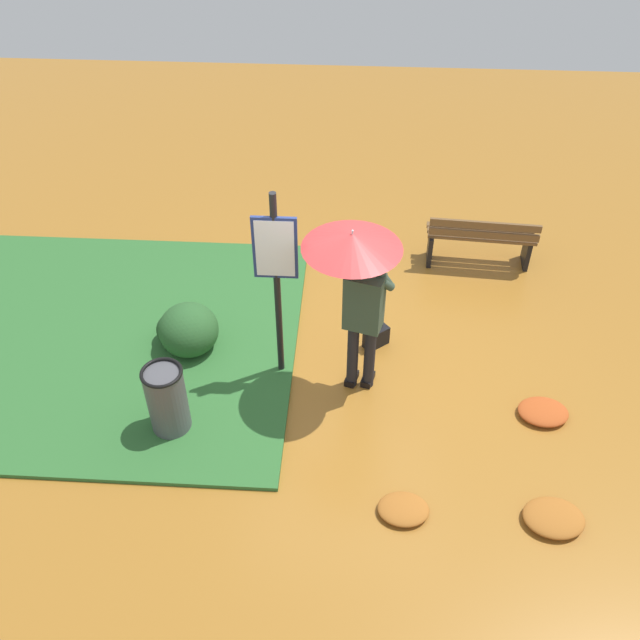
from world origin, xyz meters
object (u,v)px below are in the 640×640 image
object	(u,v)px
handbag	(376,337)
trash_bin	(167,400)
info_sign_post	(276,269)
person_with_umbrella	(357,272)
park_bench	(480,239)

from	to	relation	value
handbag	trash_bin	xyz separation A→B (m)	(2.10, 1.39, 0.29)
info_sign_post	person_with_umbrella	bearing A→B (deg)	169.32
info_sign_post	park_bench	bearing A→B (deg)	-137.90
person_with_umbrella	park_bench	distance (m)	3.06
park_bench	info_sign_post	bearing A→B (deg)	42.10
info_sign_post	handbag	world-z (taller)	info_sign_post
person_with_umbrella	handbag	xyz separation A→B (m)	(-0.26, -0.65, -1.42)
info_sign_post	trash_bin	bearing A→B (deg)	40.36
info_sign_post	handbag	size ratio (longest dim) A/B	6.22
info_sign_post	trash_bin	xyz separation A→B (m)	(1.04, 0.89, -1.03)
info_sign_post	trash_bin	distance (m)	1.71
person_with_umbrella	trash_bin	size ratio (longest dim) A/B	2.45
person_with_umbrella	trash_bin	world-z (taller)	person_with_umbrella
person_with_umbrella	handbag	distance (m)	1.59
handbag	park_bench	bearing A→B (deg)	-128.90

